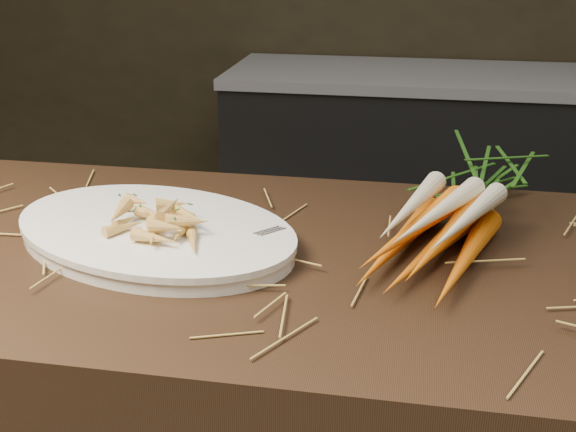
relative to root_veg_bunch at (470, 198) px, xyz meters
name	(u,v)px	position (x,y,z in m)	size (l,w,h in m)	color
back_counter	(454,176)	(0.07, 1.73, -0.53)	(1.82, 0.62, 0.84)	black
straw_bedding	(316,248)	(-0.23, -0.15, -0.04)	(1.40, 0.60, 0.02)	olive
root_veg_bunch	(470,198)	(0.00, 0.00, 0.00)	(0.36, 0.60, 0.11)	orange
serving_platter	(154,235)	(-0.49, -0.15, -0.04)	(0.48, 0.32, 0.03)	white
roasted_veg_heap	(153,212)	(-0.49, -0.15, 0.00)	(0.23, 0.17, 0.05)	#B17337
serving_fork	(235,255)	(-0.33, -0.23, -0.02)	(0.02, 0.18, 0.00)	silver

